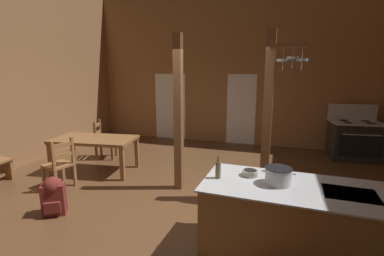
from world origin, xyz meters
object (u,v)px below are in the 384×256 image
at_px(dining_table, 94,142).
at_px(ladderback_chair_near_window, 104,140).
at_px(kitchen_island, 298,224).
at_px(bottle_tall_on_counter, 218,169).
at_px(ladderback_chair_by_post, 60,164).
at_px(backpack, 53,195).
at_px(mixing_bowl_on_counter, 250,173).
at_px(stockpot_on_counter, 278,176).
at_px(stove_range, 354,140).

distance_m(dining_table, ladderback_chair_near_window, 0.95).
relative_size(kitchen_island, bottle_tall_on_counter, 8.05).
height_order(ladderback_chair_by_post, bottle_tall_on_counter, bottle_tall_on_counter).
bearing_deg(backpack, ladderback_chair_by_post, 127.14).
xyz_separation_m(kitchen_island, dining_table, (-4.00, 1.76, 0.20)).
xyz_separation_m(dining_table, mixing_bowl_on_counter, (3.42, -1.58, 0.28)).
bearing_deg(kitchen_island, stockpot_on_counter, 177.74).
height_order(ladderback_chair_by_post, mixing_bowl_on_counter, mixing_bowl_on_counter).
relative_size(dining_table, stockpot_on_counter, 4.92).
bearing_deg(dining_table, ladderback_chair_near_window, 114.07).
height_order(dining_table, bottle_tall_on_counter, bottle_tall_on_counter).
distance_m(ladderback_chair_by_post, bottle_tall_on_counter, 3.31).
bearing_deg(stockpot_on_counter, ladderback_chair_by_post, 167.87).
bearing_deg(ladderback_chair_near_window, bottle_tall_on_counter, -37.24).
height_order(kitchen_island, mixing_bowl_on_counter, mixing_bowl_on_counter).
xyz_separation_m(stockpot_on_counter, mixing_bowl_on_counter, (-0.32, 0.16, -0.06)).
height_order(kitchen_island, stockpot_on_counter, stockpot_on_counter).
height_order(ladderback_chair_near_window, stockpot_on_counter, stockpot_on_counter).
distance_m(ladderback_chair_by_post, backpack, 1.06).
bearing_deg(ladderback_chair_by_post, ladderback_chair_near_window, 99.52).
height_order(kitchen_island, ladderback_chair_by_post, ladderback_chair_by_post).
distance_m(stove_range, dining_table, 6.14).
xyz_separation_m(backpack, mixing_bowl_on_counter, (2.87, 0.18, 0.62)).
height_order(stove_range, stockpot_on_counter, stove_range).
distance_m(dining_table, bottle_tall_on_counter, 3.56).
bearing_deg(kitchen_island, ladderback_chair_by_post, 168.47).
relative_size(ladderback_chair_near_window, ladderback_chair_by_post, 1.00).
distance_m(stockpot_on_counter, bottle_tall_on_counter, 0.68).
bearing_deg(backpack, stockpot_on_counter, 0.21).
xyz_separation_m(dining_table, ladderback_chair_near_window, (-0.38, 0.85, -0.20)).
relative_size(stove_range, ladderback_chair_near_window, 1.39).
bearing_deg(ladderback_chair_by_post, backpack, -52.86).
bearing_deg(stockpot_on_counter, bottle_tall_on_counter, -177.72).
height_order(dining_table, ladderback_chair_near_window, ladderback_chair_near_window).
xyz_separation_m(ladderback_chair_by_post, bottle_tall_on_counter, (3.15, -0.85, 0.55)).
bearing_deg(mixing_bowl_on_counter, ladderback_chair_near_window, 147.43).
bearing_deg(ladderback_chair_by_post, stove_range, 32.35).
distance_m(kitchen_island, stockpot_on_counter, 0.60).
distance_m(dining_table, mixing_bowl_on_counter, 3.78).
xyz_separation_m(stove_range, backpack, (-4.99, -4.40, -0.17)).
relative_size(ladderback_chair_near_window, mixing_bowl_on_counter, 4.86).
bearing_deg(dining_table, stockpot_on_counter, -24.98).
relative_size(stockpot_on_counter, bottle_tall_on_counter, 1.34).
bearing_deg(backpack, bottle_tall_on_counter, -0.35).
bearing_deg(stockpot_on_counter, backpack, -179.79).
bearing_deg(stove_range, bottle_tall_on_counter, -119.26).
bearing_deg(bottle_tall_on_counter, kitchen_island, 1.06).
bearing_deg(mixing_bowl_on_counter, bottle_tall_on_counter, -151.65).
height_order(stove_range, ladderback_chair_by_post, stove_range).
height_order(kitchen_island, dining_table, kitchen_island).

